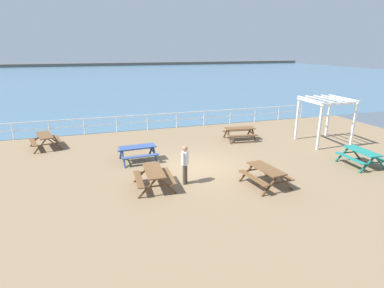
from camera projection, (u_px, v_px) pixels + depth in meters
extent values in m
cube|color=#846B4C|center=(197.00, 168.00, 15.02)|extent=(30.00, 24.00, 0.20)
cube|color=#476B84|center=(115.00, 76.00, 63.04)|extent=(142.00, 90.00, 0.01)
cube|color=#4C4C47|center=(105.00, 66.00, 102.21)|extent=(142.00, 6.00, 1.80)
cube|color=white|center=(162.00, 114.00, 21.74)|extent=(23.00, 0.06, 0.06)
cube|color=white|center=(162.00, 121.00, 21.88)|extent=(23.00, 0.05, 0.05)
cylinder|color=white|center=(13.00, 132.00, 19.18)|extent=(0.07, 0.07, 1.05)
cylinder|color=white|center=(49.00, 129.00, 19.78)|extent=(0.07, 0.07, 1.05)
cylinder|color=white|center=(84.00, 127.00, 20.39)|extent=(0.07, 0.07, 1.05)
cylinder|color=white|center=(117.00, 125.00, 20.99)|extent=(0.07, 0.07, 1.05)
cylinder|color=white|center=(147.00, 122.00, 21.59)|extent=(0.07, 0.07, 1.05)
cylinder|color=white|center=(176.00, 120.00, 22.20)|extent=(0.07, 0.07, 1.05)
cylinder|color=white|center=(204.00, 118.00, 22.80)|extent=(0.07, 0.07, 1.05)
cylinder|color=white|center=(230.00, 117.00, 23.40)|extent=(0.07, 0.07, 1.05)
cylinder|color=white|center=(255.00, 115.00, 24.01)|extent=(0.07, 0.07, 1.05)
cylinder|color=white|center=(278.00, 113.00, 24.61)|extent=(0.07, 0.07, 1.05)
cylinder|color=white|center=(301.00, 112.00, 25.21)|extent=(0.07, 0.07, 1.05)
cube|color=brown|center=(266.00, 168.00, 12.71)|extent=(0.93, 1.88, 0.05)
cube|color=brown|center=(253.00, 178.00, 12.55)|extent=(0.49, 1.82, 0.04)
cube|color=brown|center=(278.00, 173.00, 13.05)|extent=(0.49, 1.82, 0.04)
cube|color=#50351E|center=(247.00, 172.00, 13.35)|extent=(0.80, 0.18, 0.79)
cube|color=#50351E|center=(261.00, 169.00, 13.65)|extent=(0.80, 0.18, 0.79)
cube|color=#50351E|center=(254.00, 169.00, 13.49)|extent=(1.50, 0.25, 0.04)
cube|color=#50351E|center=(270.00, 186.00, 12.00)|extent=(0.80, 0.18, 0.79)
cube|color=#50351E|center=(285.00, 182.00, 12.30)|extent=(0.80, 0.18, 0.79)
cube|color=#50351E|center=(278.00, 183.00, 12.14)|extent=(1.50, 0.25, 0.04)
cube|color=brown|center=(240.00, 128.00, 19.11)|extent=(1.87, 0.89, 0.05)
cube|color=brown|center=(236.00, 130.00, 19.78)|extent=(1.82, 0.46, 0.04)
cube|color=brown|center=(243.00, 136.00, 18.61)|extent=(1.82, 0.46, 0.04)
cube|color=#50351E|center=(249.00, 132.00, 19.71)|extent=(0.17, 0.80, 0.79)
cube|color=#50351E|center=(254.00, 135.00, 19.01)|extent=(0.17, 0.80, 0.79)
cube|color=#50351E|center=(251.00, 133.00, 19.35)|extent=(0.22, 1.50, 0.04)
cube|color=#50351E|center=(226.00, 133.00, 19.42)|extent=(0.17, 0.80, 0.79)
cube|color=#50351E|center=(229.00, 136.00, 18.72)|extent=(0.17, 0.80, 0.79)
cube|color=#50351E|center=(227.00, 134.00, 19.06)|extent=(0.22, 1.50, 0.04)
cube|color=brown|center=(45.00, 135.00, 17.57)|extent=(1.15, 1.92, 0.05)
cube|color=brown|center=(33.00, 142.00, 17.34)|extent=(0.72, 1.81, 0.04)
cube|color=brown|center=(57.00, 139.00, 17.98)|extent=(0.72, 1.81, 0.04)
cube|color=#50351E|center=(36.00, 139.00, 18.11)|extent=(0.79, 0.28, 0.79)
cube|color=#50351E|center=(50.00, 137.00, 18.50)|extent=(0.79, 0.28, 0.79)
cube|color=#50351E|center=(43.00, 138.00, 18.29)|extent=(1.46, 0.45, 0.04)
cube|color=#50351E|center=(40.00, 146.00, 16.86)|extent=(0.79, 0.28, 0.79)
cube|color=#50351E|center=(55.00, 144.00, 17.25)|extent=(0.79, 0.28, 0.79)
cube|color=#50351E|center=(48.00, 144.00, 17.04)|extent=(1.46, 0.45, 0.04)
cube|color=#1E7A70|center=(362.00, 151.00, 14.88)|extent=(0.76, 1.82, 0.05)
cube|color=#1E7A70|center=(350.00, 158.00, 14.81)|extent=(0.32, 1.81, 0.04)
cube|color=#1E7A70|center=(371.00, 156.00, 15.13)|extent=(0.32, 1.81, 0.04)
cube|color=#165B54|center=(343.00, 154.00, 15.61)|extent=(0.79, 0.11, 0.79)
cube|color=#165B54|center=(355.00, 153.00, 15.81)|extent=(0.79, 0.11, 0.79)
cube|color=#165B54|center=(349.00, 152.00, 15.70)|extent=(1.50, 0.11, 0.04)
cube|color=#165B54|center=(367.00, 165.00, 14.18)|extent=(0.79, 0.11, 0.79)
cube|color=#165B54|center=(380.00, 163.00, 14.37)|extent=(0.79, 0.11, 0.79)
cube|color=#165B54|center=(374.00, 163.00, 14.26)|extent=(1.50, 0.11, 0.04)
cube|color=brown|center=(154.00, 171.00, 12.50)|extent=(0.75, 1.82, 0.05)
cube|color=brown|center=(139.00, 179.00, 12.42)|extent=(0.31, 1.81, 0.04)
cube|color=brown|center=(169.00, 176.00, 12.75)|extent=(0.31, 1.81, 0.04)
cube|color=#50351E|center=(142.00, 173.00, 13.23)|extent=(0.79, 0.10, 0.79)
cube|color=#50351E|center=(160.00, 171.00, 13.42)|extent=(0.79, 0.10, 0.79)
cube|color=#50351E|center=(151.00, 171.00, 13.31)|extent=(1.50, 0.10, 0.04)
cube|color=#50351E|center=(148.00, 188.00, 11.79)|extent=(0.79, 0.10, 0.79)
cube|color=#50351E|center=(167.00, 186.00, 11.99)|extent=(0.79, 0.10, 0.79)
cube|color=#50351E|center=(157.00, 186.00, 11.88)|extent=(1.50, 0.10, 0.04)
cube|color=#334C84|center=(137.00, 147.00, 15.49)|extent=(1.85, 0.84, 0.05)
cube|color=#334C84|center=(135.00, 149.00, 16.13)|extent=(1.81, 0.40, 0.04)
cube|color=#334C84|center=(141.00, 156.00, 15.03)|extent=(1.81, 0.40, 0.04)
cube|color=navy|center=(151.00, 150.00, 16.22)|extent=(0.14, 0.80, 0.79)
cube|color=navy|center=(155.00, 154.00, 15.55)|extent=(0.14, 0.80, 0.79)
cube|color=navy|center=(153.00, 151.00, 15.87)|extent=(0.18, 1.50, 0.04)
cube|color=navy|center=(121.00, 154.00, 15.66)|extent=(0.14, 0.80, 0.79)
cube|color=navy|center=(124.00, 158.00, 14.99)|extent=(0.14, 0.80, 0.79)
cube|color=navy|center=(122.00, 155.00, 15.31)|extent=(0.18, 1.50, 0.04)
cylinder|color=#4C4233|center=(186.00, 173.00, 13.06)|extent=(0.14, 0.14, 0.85)
cylinder|color=#4C4233|center=(184.00, 175.00, 12.90)|extent=(0.14, 0.14, 0.85)
cube|color=white|center=(185.00, 158.00, 12.77)|extent=(0.38, 0.40, 0.58)
cylinder|color=white|center=(187.00, 156.00, 12.96)|extent=(0.09, 0.09, 0.52)
cylinder|color=white|center=(183.00, 159.00, 12.56)|extent=(0.09, 0.09, 0.52)
sphere|color=#9E7051|center=(185.00, 149.00, 12.65)|extent=(0.23, 0.23, 0.23)
cube|color=white|center=(328.00, 118.00, 19.66)|extent=(0.12, 0.12, 2.50)
cube|color=white|center=(353.00, 126.00, 17.63)|extent=(0.12, 0.12, 2.50)
cube|color=white|center=(297.00, 120.00, 19.15)|extent=(0.12, 0.12, 2.50)
cube|color=white|center=(320.00, 128.00, 17.11)|extent=(0.12, 0.12, 2.50)
cube|color=white|center=(343.00, 100.00, 18.26)|extent=(0.26, 2.44, 0.12)
cube|color=white|center=(310.00, 101.00, 17.74)|extent=(0.26, 2.44, 0.12)
cube|color=white|center=(315.00, 98.00, 19.02)|extent=(2.44, 0.26, 0.12)
cube|color=white|center=(340.00, 104.00, 16.98)|extent=(2.44, 0.26, 0.12)
cube|color=white|center=(311.00, 99.00, 17.71)|extent=(0.23, 2.56, 0.04)
cube|color=white|center=(319.00, 99.00, 17.83)|extent=(0.23, 2.56, 0.04)
cube|color=white|center=(327.00, 98.00, 17.96)|extent=(0.23, 2.56, 0.04)
cube|color=white|center=(335.00, 98.00, 18.09)|extent=(0.23, 2.56, 0.04)
cube|color=white|center=(344.00, 98.00, 18.22)|extent=(0.23, 2.56, 0.04)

